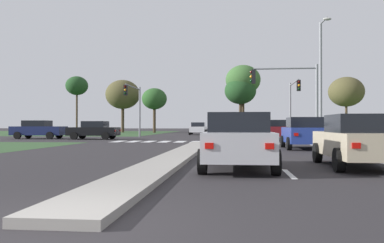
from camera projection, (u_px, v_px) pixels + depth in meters
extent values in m
plane|color=#282628|center=(209.00, 139.00, 34.61)|extent=(200.00, 200.00, 0.00)
cube|color=#2D4C28|center=(51.00, 133.00, 61.64)|extent=(35.00, 35.00, 0.01)
cube|color=gray|center=(179.00, 155.00, 15.72)|extent=(1.20, 22.00, 0.14)
cube|color=#ADA89E|center=(220.00, 133.00, 59.48)|extent=(1.20, 36.00, 0.14)
cube|color=silver|center=(289.00, 174.00, 10.25)|extent=(0.14, 2.00, 0.01)
cube|color=silver|center=(269.00, 156.00, 16.22)|extent=(0.14, 2.00, 0.01)
cube|color=silver|center=(260.00, 147.00, 22.19)|extent=(0.14, 2.00, 0.01)
cube|color=silver|center=(255.00, 143.00, 28.15)|extent=(0.14, 2.00, 0.01)
cube|color=silver|center=(356.00, 156.00, 16.00)|extent=(0.14, 24.00, 0.01)
cube|color=silver|center=(260.00, 143.00, 27.25)|extent=(6.40, 0.50, 0.01)
cube|color=silver|center=(119.00, 141.00, 30.11)|extent=(0.70, 2.80, 0.01)
cube|color=silver|center=(134.00, 142.00, 29.99)|extent=(0.70, 2.80, 0.01)
cube|color=silver|center=(149.00, 142.00, 29.87)|extent=(0.70, 2.80, 0.01)
cube|color=silver|center=(165.00, 142.00, 29.75)|extent=(0.70, 2.80, 0.01)
cube|color=silver|center=(180.00, 142.00, 29.63)|extent=(0.70, 2.80, 0.01)
cube|color=silver|center=(196.00, 142.00, 29.51)|extent=(0.70, 2.80, 0.01)
cube|color=silver|center=(212.00, 142.00, 29.39)|extent=(0.70, 2.80, 0.01)
cube|color=silver|center=(228.00, 142.00, 29.27)|extent=(0.70, 2.80, 0.01)
cube|color=black|center=(94.00, 131.00, 34.68)|extent=(4.20, 1.87, 0.70)
cube|color=black|center=(95.00, 124.00, 34.67)|extent=(1.93, 1.64, 0.52)
cube|color=red|center=(115.00, 131.00, 33.75)|extent=(0.04, 0.20, 0.14)
cube|color=red|center=(120.00, 130.00, 35.17)|extent=(0.04, 0.20, 0.14)
cylinder|color=black|center=(74.00, 136.00, 33.89)|extent=(0.64, 0.22, 0.64)
cylinder|color=black|center=(82.00, 135.00, 35.75)|extent=(0.64, 0.22, 0.64)
cylinder|color=black|center=(105.00, 136.00, 33.61)|extent=(0.64, 0.22, 0.64)
cylinder|color=black|center=(112.00, 135.00, 35.47)|extent=(0.64, 0.22, 0.64)
cube|color=maroon|center=(282.00, 132.00, 31.80)|extent=(4.43, 1.76, 0.77)
cube|color=black|center=(280.00, 123.00, 31.82)|extent=(2.04, 1.55, 0.52)
cube|color=red|center=(253.00, 130.00, 32.70)|extent=(0.04, 0.20, 0.14)
cube|color=red|center=(254.00, 131.00, 31.37)|extent=(0.04, 0.20, 0.14)
cylinder|color=black|center=(299.00, 136.00, 32.52)|extent=(0.64, 0.22, 0.64)
cylinder|color=black|center=(303.00, 137.00, 30.78)|extent=(0.64, 0.22, 0.64)
cylinder|color=black|center=(263.00, 136.00, 32.82)|extent=(0.64, 0.22, 0.64)
cylinder|color=black|center=(265.00, 137.00, 31.07)|extent=(0.64, 0.22, 0.64)
cube|color=silver|center=(198.00, 129.00, 50.64)|extent=(1.82, 4.15, 0.68)
cube|color=black|center=(198.00, 124.00, 50.80)|extent=(1.60, 1.91, 0.52)
cube|color=red|center=(205.00, 129.00, 52.66)|extent=(0.20, 0.04, 0.14)
cube|color=red|center=(194.00, 129.00, 52.80)|extent=(0.20, 0.04, 0.14)
cylinder|color=black|center=(205.00, 132.00, 49.22)|extent=(0.22, 0.64, 0.64)
cylinder|color=black|center=(190.00, 132.00, 49.41)|extent=(0.22, 0.64, 0.64)
cylinder|color=black|center=(206.00, 132.00, 51.87)|extent=(0.22, 0.64, 0.64)
cylinder|color=black|center=(192.00, 132.00, 52.06)|extent=(0.22, 0.64, 0.64)
cube|color=#BCAD8E|center=(357.00, 144.00, 11.96)|extent=(1.72, 4.39, 0.70)
cube|color=black|center=(359.00, 123.00, 11.81)|extent=(1.52, 2.02, 0.52)
cube|color=red|center=(356.00, 146.00, 9.82)|extent=(0.20, 0.04, 0.14)
cylinder|color=black|center=(317.00, 153.00, 13.44)|extent=(0.22, 0.64, 0.64)
cylinder|color=black|center=(372.00, 153.00, 13.26)|extent=(0.22, 0.64, 0.64)
cylinder|color=black|center=(339.00, 160.00, 10.65)|extent=(0.22, 0.64, 0.64)
cube|color=#A31919|center=(286.00, 131.00, 35.99)|extent=(4.59, 1.88, 0.68)
cube|color=black|center=(288.00, 124.00, 35.98)|extent=(2.11, 1.65, 0.52)
cube|color=red|center=(314.00, 131.00, 35.04)|extent=(0.04, 0.20, 0.14)
cube|color=red|center=(311.00, 130.00, 36.46)|extent=(0.04, 0.20, 0.14)
cylinder|color=black|center=(270.00, 135.00, 35.21)|extent=(0.64, 0.22, 0.64)
cylinder|color=black|center=(268.00, 135.00, 37.08)|extent=(0.64, 0.22, 0.64)
cylinder|color=black|center=(305.00, 135.00, 34.90)|extent=(0.64, 0.22, 0.64)
cylinder|color=black|center=(301.00, 135.00, 36.77)|extent=(0.64, 0.22, 0.64)
cube|color=#161E47|center=(39.00, 131.00, 35.96)|extent=(4.56, 1.88, 0.77)
cube|color=black|center=(37.00, 123.00, 35.98)|extent=(2.10, 1.65, 0.52)
cube|color=red|center=(18.00, 130.00, 36.91)|extent=(0.04, 0.20, 0.14)
cube|color=red|center=(10.00, 130.00, 35.50)|extent=(0.04, 0.20, 0.14)
cylinder|color=black|center=(59.00, 135.00, 36.74)|extent=(0.64, 0.22, 0.64)
cylinder|color=black|center=(50.00, 135.00, 34.88)|extent=(0.64, 0.22, 0.64)
cylinder|color=black|center=(28.00, 135.00, 37.05)|extent=(0.64, 0.22, 0.64)
cylinder|color=black|center=(17.00, 135.00, 35.18)|extent=(0.64, 0.22, 0.64)
cube|color=#B7B7BC|center=(238.00, 145.00, 11.43)|extent=(1.80, 4.19, 0.73)
cube|color=black|center=(238.00, 122.00, 11.28)|extent=(1.59, 1.93, 0.52)
cube|color=red|center=(209.00, 146.00, 9.40)|extent=(0.20, 0.04, 0.14)
cube|color=red|center=(270.00, 146.00, 9.25)|extent=(0.20, 0.04, 0.14)
cylinder|color=black|center=(209.00, 154.00, 12.85)|extent=(0.22, 0.64, 0.64)
cylinder|color=black|center=(267.00, 154.00, 12.66)|extent=(0.22, 0.64, 0.64)
cylinder|color=black|center=(202.00, 162.00, 10.19)|extent=(0.22, 0.64, 0.64)
cylinder|color=black|center=(276.00, 162.00, 10.00)|extent=(0.22, 0.64, 0.64)
cube|color=navy|center=(304.00, 135.00, 21.00)|extent=(1.88, 4.10, 0.78)
cube|color=black|center=(305.00, 122.00, 20.86)|extent=(1.65, 1.89, 0.52)
cube|color=red|center=(296.00, 134.00, 19.02)|extent=(0.20, 0.04, 0.14)
cube|color=red|center=(328.00, 135.00, 18.87)|extent=(0.20, 0.04, 0.14)
cylinder|color=black|center=(283.00, 141.00, 22.40)|extent=(0.22, 0.64, 0.64)
cylinder|color=black|center=(318.00, 142.00, 22.21)|extent=(0.22, 0.64, 0.64)
cylinder|color=black|center=(289.00, 144.00, 19.79)|extent=(0.22, 0.64, 0.64)
cylinder|color=black|center=(329.00, 144.00, 19.59)|extent=(0.22, 0.64, 0.64)
cylinder|color=gray|center=(290.00, 110.00, 40.40)|extent=(0.18, 0.18, 5.39)
cylinder|color=gray|center=(294.00, 83.00, 37.74)|extent=(0.12, 5.39, 0.12)
cube|color=black|center=(299.00, 85.00, 35.06)|extent=(0.32, 0.26, 0.95)
sphere|color=#360503|center=(299.00, 82.00, 34.91)|extent=(0.20, 0.20, 0.20)
sphere|color=orange|center=(299.00, 85.00, 34.90)|extent=(0.20, 0.20, 0.20)
sphere|color=black|center=(299.00, 89.00, 34.90)|extent=(0.20, 0.20, 0.20)
cylinder|color=gray|center=(140.00, 112.00, 41.99)|extent=(0.18, 0.18, 5.12)
cylinder|color=gray|center=(133.00, 87.00, 39.29)|extent=(0.12, 5.46, 0.12)
cube|color=black|center=(126.00, 90.00, 36.58)|extent=(0.32, 0.26, 0.95)
sphere|color=#360503|center=(125.00, 87.00, 36.42)|extent=(0.20, 0.20, 0.20)
sphere|color=orange|center=(125.00, 90.00, 36.42)|extent=(0.20, 0.20, 0.20)
sphere|color=black|center=(125.00, 93.00, 36.41)|extent=(0.20, 0.20, 0.20)
cylinder|color=gray|center=(317.00, 104.00, 27.28)|extent=(0.18, 0.18, 5.29)
cylinder|color=gray|center=(285.00, 68.00, 27.51)|extent=(4.19, 0.12, 0.12)
cube|color=black|center=(254.00, 77.00, 27.73)|extent=(0.26, 0.32, 0.95)
sphere|color=#360503|center=(251.00, 72.00, 27.75)|extent=(0.20, 0.20, 0.20)
sphere|color=orange|center=(251.00, 77.00, 27.75)|extent=(0.20, 0.20, 0.20)
sphere|color=black|center=(251.00, 81.00, 27.74)|extent=(0.20, 0.20, 0.20)
cylinder|color=gray|center=(321.00, 82.00, 29.07)|extent=(0.20, 0.20, 8.54)
cylinder|color=gray|center=(324.00, 21.00, 28.25)|extent=(0.20, 1.72, 0.10)
ellipsoid|color=#B2B2A8|center=(327.00, 19.00, 27.39)|extent=(0.56, 0.28, 0.20)
cylinder|color=#423323|center=(77.00, 112.00, 66.29)|extent=(0.30, 0.30, 6.59)
ellipsoid|color=#1E421E|center=(77.00, 86.00, 66.33)|extent=(3.60, 3.60, 3.06)
cylinder|color=#423323|center=(123.00, 118.00, 65.23)|extent=(0.48, 0.48, 4.57)
ellipsoid|color=#4C4728|center=(123.00, 94.00, 65.26)|extent=(5.46, 5.46, 4.65)
cylinder|color=#423323|center=(154.00, 119.00, 62.66)|extent=(0.43, 0.43, 4.17)
ellipsoid|color=#285123|center=(154.00, 99.00, 62.69)|extent=(3.84, 3.84, 3.27)
cylinder|color=#423323|center=(243.00, 111.00, 64.30)|extent=(0.42, 0.42, 6.80)
ellipsoid|color=#38602D|center=(243.00, 80.00, 64.34)|extent=(5.48, 5.48, 4.66)
cylinder|color=#423323|center=(240.00, 116.00, 63.67)|extent=(0.45, 0.45, 5.19)
ellipsoid|color=#1E421E|center=(240.00, 91.00, 63.70)|extent=(4.91, 4.91, 4.18)
cylinder|color=#423323|center=(346.00, 117.00, 64.19)|extent=(0.37, 0.37, 4.91)
ellipsoid|color=#4C4728|center=(346.00, 92.00, 64.22)|extent=(5.51, 5.51, 4.68)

